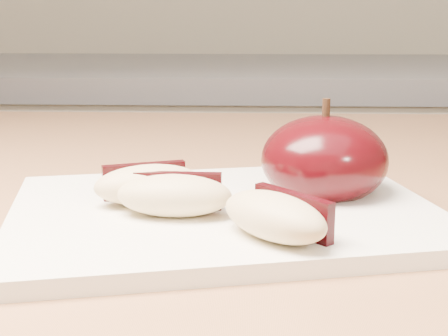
{
  "coord_description": "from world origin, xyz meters",
  "views": [
    {
      "loc": [
        -0.08,
        -0.03,
        1.03
      ],
      "look_at": [
        -0.1,
        0.35,
        0.94
      ],
      "focal_mm": 50.0,
      "sensor_mm": 36.0,
      "label": 1
    }
  ],
  "objects": [
    {
      "name": "back_cabinet",
      "position": [
        0.0,
        1.2,
        0.47
      ],
      "size": [
        2.4,
        0.62,
        0.94
      ],
      "color": "silver",
      "rests_on": "ground"
    },
    {
      "name": "cutting_board",
      "position": [
        -0.1,
        0.35,
        0.91
      ],
      "size": [
        0.31,
        0.25,
        0.01
      ],
      "primitive_type": "cube",
      "rotation": [
        0.0,
        0.0,
        0.22
      ],
      "color": "white",
      "rests_on": "island_counter"
    },
    {
      "name": "apple_half",
      "position": [
        -0.03,
        0.39,
        0.93
      ],
      "size": [
        0.1,
        0.1,
        0.07
      ],
      "rotation": [
        0.0,
        0.0,
        -0.14
      ],
      "color": "black",
      "rests_on": "cutting_board"
    },
    {
      "name": "apple_wedge_a",
      "position": [
        -0.15,
        0.36,
        0.92
      ],
      "size": [
        0.08,
        0.06,
        0.03
      ],
      "rotation": [
        0.0,
        0.0,
        0.35
      ],
      "color": "#D5BA87",
      "rests_on": "cutting_board"
    },
    {
      "name": "apple_wedge_b",
      "position": [
        -0.13,
        0.33,
        0.92
      ],
      "size": [
        0.07,
        0.04,
        0.03
      ],
      "rotation": [
        0.0,
        0.0,
        -0.03
      ],
      "color": "#D5BA87",
      "rests_on": "cutting_board"
    },
    {
      "name": "apple_wedge_c",
      "position": [
        -0.06,
        0.29,
        0.92
      ],
      "size": [
        0.07,
        0.08,
        0.03
      ],
      "rotation": [
        0.0,
        0.0,
        -0.82
      ],
      "color": "#D5BA87",
      "rests_on": "cutting_board"
    }
  ]
}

